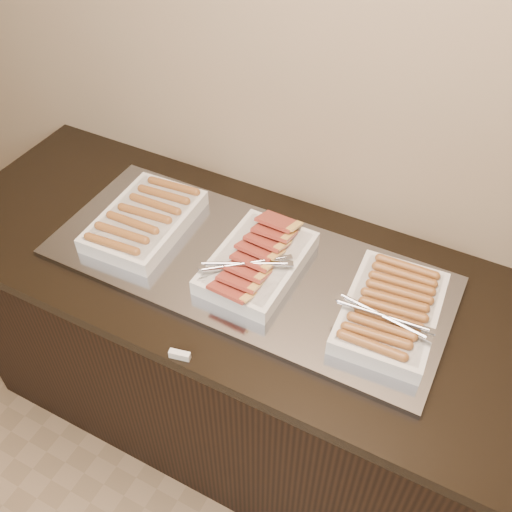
{
  "coord_description": "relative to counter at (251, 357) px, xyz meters",
  "views": [
    {
      "loc": [
        0.56,
        1.1,
        2.13
      ],
      "look_at": [
        0.02,
        2.13,
        0.97
      ],
      "focal_mm": 40.0,
      "sensor_mm": 36.0,
      "label": 1
    }
  ],
  "objects": [
    {
      "name": "counter",
      "position": [
        0.0,
        0.0,
        0.0
      ],
      "size": [
        2.06,
        0.76,
        0.9
      ],
      "color": "black",
      "rests_on": "ground"
    },
    {
      "name": "warming_tray",
      "position": [
        -0.01,
        0.0,
        0.46
      ],
      "size": [
        1.2,
        0.5,
        0.02
      ],
      "primitive_type": "cube",
      "color": "#9497A2",
      "rests_on": "counter"
    },
    {
      "name": "dish_left",
      "position": [
        -0.37,
        0.0,
        0.5
      ],
      "size": [
        0.26,
        0.38,
        0.07
      ],
      "rotation": [
        0.0,
        0.0,
        0.04
      ],
      "color": "silver",
      "rests_on": "warming_tray"
    },
    {
      "name": "dish_center",
      "position": [
        0.02,
        -0.0,
        0.5
      ],
      "size": [
        0.26,
        0.38,
        0.09
      ],
      "rotation": [
        0.0,
        0.0,
        -0.02
      ],
      "color": "silver",
      "rests_on": "warming_tray"
    },
    {
      "name": "dish_right",
      "position": [
        0.43,
        -0.0,
        0.5
      ],
      "size": [
        0.27,
        0.38,
        0.08
      ],
      "rotation": [
        0.0,
        0.0,
        0.06
      ],
      "color": "silver",
      "rests_on": "warming_tray"
    },
    {
      "name": "label_holder",
      "position": [
        -0.02,
        -0.36,
        0.46
      ],
      "size": [
        0.06,
        0.03,
        0.02
      ],
      "primitive_type": "cube",
      "rotation": [
        0.0,
        0.0,
        0.22
      ],
      "color": "silver",
      "rests_on": "counter"
    }
  ]
}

